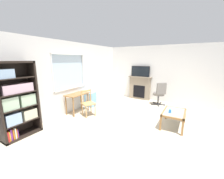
{
  "coord_description": "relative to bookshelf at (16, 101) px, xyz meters",
  "views": [
    {
      "loc": [
        -3.85,
        -1.45,
        1.95
      ],
      "look_at": [
        -0.02,
        0.81,
        0.98
      ],
      "focal_mm": 22.2,
      "sensor_mm": 36.0,
      "label": 1
    }
  ],
  "objects": [
    {
      "name": "ground",
      "position": [
        2.23,
        -2.26,
        -0.95
      ],
      "size": [
        6.53,
        6.0,
        0.02
      ],
      "primitive_type": "cube",
      "color": "beige"
    },
    {
      "name": "wall_back_with_window",
      "position": [
        2.26,
        0.24,
        0.32
      ],
      "size": [
        5.53,
        0.15,
        2.58
      ],
      "color": "silver",
      "rests_on": "ground"
    },
    {
      "name": "wall_right",
      "position": [
        5.05,
        -2.26,
        0.35
      ],
      "size": [
        0.12,
        5.2,
        2.58
      ],
      "primitive_type": "cube",
      "color": "silver",
      "rests_on": "ground"
    },
    {
      "name": "bookshelf",
      "position": [
        0.0,
        0.0,
        0.0
      ],
      "size": [
        0.9,
        0.38,
        1.92
      ],
      "color": "black",
      "rests_on": "ground"
    },
    {
      "name": "desk_under_window",
      "position": [
        1.95,
        -0.11,
        -0.35
      ],
      "size": [
        0.86,
        0.46,
        0.72
      ],
      "color": "olive",
      "rests_on": "ground"
    },
    {
      "name": "wooden_chair",
      "position": [
        1.93,
        -0.63,
        -0.48
      ],
      "size": [
        0.55,
        0.54,
        0.9
      ],
      "color": "tan",
      "rests_on": "ground"
    },
    {
      "name": "plastic_drawer_unit",
      "position": [
        2.75,
        -0.06,
        -0.64
      ],
      "size": [
        0.35,
        0.4,
        0.59
      ],
      "primitive_type": "cube",
      "color": "#72ADDB",
      "rests_on": "ground"
    },
    {
      "name": "fireplace",
      "position": [
        4.9,
        -1.46,
        -0.37
      ],
      "size": [
        0.26,
        1.14,
        1.13
      ],
      "color": "gray",
      "rests_on": "ground"
    },
    {
      "name": "tv",
      "position": [
        4.88,
        -1.46,
        0.44
      ],
      "size": [
        0.06,
        0.9,
        0.51
      ],
      "color": "black",
      "rests_on": "fireplace"
    },
    {
      "name": "office_chair",
      "position": [
        4.38,
        -2.53,
        -0.39
      ],
      "size": [
        0.62,
        0.57,
        1.0
      ],
      "color": "slate",
      "rests_on": "ground"
    },
    {
      "name": "coffee_table",
      "position": [
        2.58,
        -3.33,
        -0.55
      ],
      "size": [
        0.94,
        0.6,
        0.46
      ],
      "color": "#8C9E99",
      "rests_on": "ground"
    },
    {
      "name": "sippy_cup",
      "position": [
        2.45,
        -3.23,
        -0.44
      ],
      "size": [
        0.07,
        0.07,
        0.09
      ],
      "primitive_type": "cylinder",
      "color": "#337FD6",
      "rests_on": "coffee_table"
    }
  ]
}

